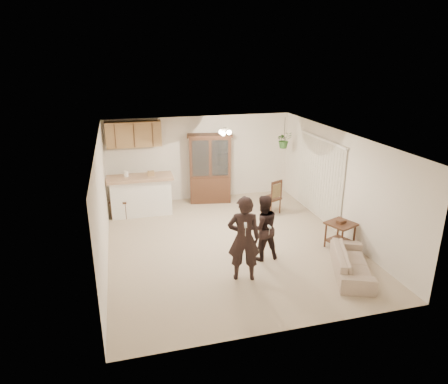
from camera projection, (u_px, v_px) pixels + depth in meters
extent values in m
plane|color=tan|center=(229.00, 243.00, 9.35)|extent=(6.50, 6.50, 0.00)
cube|color=white|center=(230.00, 138.00, 8.53)|extent=(5.50, 6.50, 0.02)
cube|color=white|center=(200.00, 158.00, 11.91)|extent=(5.50, 0.02, 2.50)
cube|color=white|center=(288.00, 262.00, 5.98)|extent=(5.50, 0.02, 2.50)
cube|color=white|center=(102.00, 204.00, 8.28)|extent=(0.02, 6.50, 2.50)
cube|color=white|center=(339.00, 183.00, 9.61)|extent=(0.02, 6.50, 2.50)
cube|color=white|center=(141.00, 197.00, 10.89)|extent=(1.60, 0.55, 1.00)
cube|color=tan|center=(140.00, 178.00, 10.71)|extent=(1.75, 0.70, 0.08)
cube|color=olive|center=(134.00, 134.00, 11.01)|extent=(1.50, 0.34, 0.70)
imported|color=#2B5C25|center=(284.00, 140.00, 11.50)|extent=(0.43, 0.37, 0.48)
cylinder|color=black|center=(285.00, 129.00, 11.39)|extent=(0.01, 0.01, 0.65)
imported|color=beige|center=(352.00, 257.00, 7.93)|extent=(1.39, 2.01, 0.73)
imported|color=black|center=(244.00, 237.00, 7.60)|extent=(0.74, 0.58, 1.80)
imported|color=black|center=(263.00, 230.00, 8.45)|extent=(0.68, 0.54, 1.35)
cube|color=#371B14|center=(210.00, 189.00, 11.89)|extent=(1.25, 0.67, 0.79)
cube|color=#371B14|center=(210.00, 156.00, 11.57)|extent=(1.24, 0.61, 1.19)
cube|color=silver|center=(210.00, 156.00, 11.57)|extent=(1.02, 0.20, 1.04)
cube|color=#371B14|center=(210.00, 135.00, 11.36)|extent=(1.35, 0.71, 0.06)
cube|color=#371B14|center=(341.00, 224.00, 8.94)|extent=(0.73, 0.73, 0.04)
cube|color=#371B14|center=(339.00, 241.00, 9.08)|extent=(0.61, 0.61, 0.03)
cube|color=#371B14|center=(341.00, 222.00, 8.92)|extent=(0.24, 0.20, 0.07)
cube|color=#371B14|center=(120.00, 200.00, 10.75)|extent=(0.59, 0.59, 0.05)
cube|color=olive|center=(119.00, 190.00, 10.66)|extent=(0.34, 0.15, 0.41)
cube|color=#371B14|center=(118.00, 181.00, 10.57)|extent=(0.42, 0.18, 0.08)
cube|color=#371B14|center=(221.00, 186.00, 12.03)|extent=(0.55, 0.55, 0.04)
cube|color=olive|center=(221.00, 178.00, 11.95)|extent=(0.29, 0.16, 0.36)
cube|color=#371B14|center=(221.00, 171.00, 11.88)|extent=(0.36, 0.19, 0.07)
cube|color=#371B14|center=(271.00, 198.00, 10.99)|extent=(0.57, 0.57, 0.05)
cube|color=olive|center=(271.00, 189.00, 10.91)|extent=(0.31, 0.17, 0.38)
cube|color=#371B14|center=(272.00, 181.00, 10.83)|extent=(0.37, 0.20, 0.08)
cube|color=silver|center=(246.00, 225.00, 7.08)|extent=(0.08, 0.16, 0.05)
cube|color=silver|center=(269.00, 227.00, 8.07)|extent=(0.04, 0.13, 0.04)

